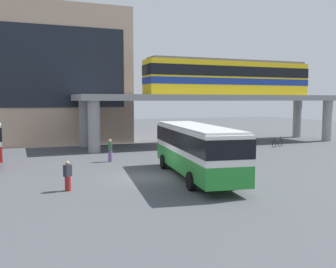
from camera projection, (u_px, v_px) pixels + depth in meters
name	position (u px, v px, depth m)	size (l,w,h in m)	color
ground_plane	(108.00, 156.00, 33.10)	(120.00, 120.00, 0.00)	#47494F
station_building	(22.00, 77.00, 44.60)	(22.66, 14.12, 14.85)	tan
elevated_platform	(214.00, 102.00, 41.96)	(29.62, 6.74, 5.31)	gray
train	(229.00, 77.00, 42.43)	(19.31, 2.96, 3.84)	yellow
bus_main	(196.00, 146.00, 23.47)	(4.12, 11.29, 3.22)	#268C33
bicycle_silver	(177.00, 150.00, 34.17)	(1.66, 0.79, 1.04)	black
bicycle_black	(277.00, 143.00, 39.24)	(1.72, 0.61, 1.04)	black
bicycle_green	(189.00, 147.00, 36.16)	(1.76, 0.46, 1.04)	black
bicycle_brown	(208.00, 149.00, 34.84)	(1.68, 0.74, 1.04)	black
pedestrian_walking_across	(68.00, 177.00, 20.23)	(0.48, 0.45, 1.60)	maroon
pedestrian_near_building	(110.00, 151.00, 29.80)	(0.36, 0.46, 1.76)	#724C8C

